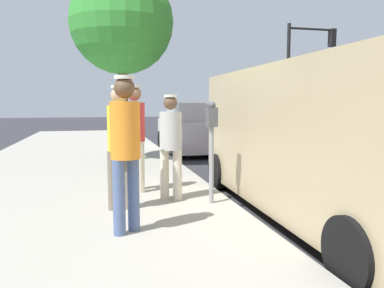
{
  "coord_description": "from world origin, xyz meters",
  "views": [
    {
      "loc": [
        2.97,
        5.4,
        1.65
      ],
      "look_at": [
        1.65,
        0.0,
        1.05
      ],
      "focal_mm": 35.78,
      "sensor_mm": 36.0,
      "label": 1
    }
  ],
  "objects_px": {
    "pedestrian_in_orange": "(125,143)",
    "traffic_light_corner": "(305,62)",
    "pedestrian_in_gray": "(171,140)",
    "pedestrian_in_red": "(135,131)",
    "parked_sedan_behind": "(195,129)",
    "pedestrian_in_yellow": "(120,139)",
    "street_tree": "(122,23)",
    "parked_van": "(324,138)",
    "parking_meter_near": "(212,135)"
  },
  "relations": [
    {
      "from": "pedestrian_in_red",
      "to": "parked_van",
      "type": "bearing_deg",
      "value": 147.71
    },
    {
      "from": "pedestrian_in_yellow",
      "to": "street_tree",
      "type": "height_order",
      "value": "street_tree"
    },
    {
      "from": "parked_van",
      "to": "parked_sedan_behind",
      "type": "height_order",
      "value": "parked_van"
    },
    {
      "from": "parked_sedan_behind",
      "to": "pedestrian_in_gray",
      "type": "bearing_deg",
      "value": 72.88
    },
    {
      "from": "traffic_light_corner",
      "to": "street_tree",
      "type": "xyz_separation_m",
      "value": [
        8.63,
        6.0,
        0.15
      ]
    },
    {
      "from": "traffic_light_corner",
      "to": "pedestrian_in_yellow",
      "type": "bearing_deg",
      "value": 50.06
    },
    {
      "from": "parking_meter_near",
      "to": "traffic_light_corner",
      "type": "relative_size",
      "value": 0.29
    },
    {
      "from": "pedestrian_in_red",
      "to": "traffic_light_corner",
      "type": "bearing_deg",
      "value": -131.91
    },
    {
      "from": "parked_sedan_behind",
      "to": "traffic_light_corner",
      "type": "height_order",
      "value": "traffic_light_corner"
    },
    {
      "from": "pedestrian_in_yellow",
      "to": "parked_sedan_behind",
      "type": "relative_size",
      "value": 0.39
    },
    {
      "from": "parking_meter_near",
      "to": "traffic_light_corner",
      "type": "distance_m",
      "value": 13.37
    },
    {
      "from": "pedestrian_in_yellow",
      "to": "pedestrian_in_orange",
      "type": "distance_m",
      "value": 1.0
    },
    {
      "from": "pedestrian_in_red",
      "to": "pedestrian_in_orange",
      "type": "relative_size",
      "value": 0.99
    },
    {
      "from": "pedestrian_in_orange",
      "to": "parking_meter_near",
      "type": "bearing_deg",
      "value": -142.34
    },
    {
      "from": "pedestrian_in_yellow",
      "to": "street_tree",
      "type": "bearing_deg",
      "value": -94.26
    },
    {
      "from": "pedestrian_in_gray",
      "to": "traffic_light_corner",
      "type": "height_order",
      "value": "traffic_light_corner"
    },
    {
      "from": "parked_sedan_behind",
      "to": "traffic_light_corner",
      "type": "xyz_separation_m",
      "value": [
        -6.11,
        -3.54,
        2.77
      ]
    },
    {
      "from": "parked_van",
      "to": "traffic_light_corner",
      "type": "xyz_separation_m",
      "value": [
        -6.15,
        -11.28,
        2.36
      ]
    },
    {
      "from": "pedestrian_in_red",
      "to": "pedestrian_in_orange",
      "type": "height_order",
      "value": "pedestrian_in_orange"
    },
    {
      "from": "pedestrian_in_yellow",
      "to": "pedestrian_in_orange",
      "type": "bearing_deg",
      "value": 90.48
    },
    {
      "from": "pedestrian_in_yellow",
      "to": "traffic_light_corner",
      "type": "relative_size",
      "value": 0.33
    },
    {
      "from": "pedestrian_in_red",
      "to": "pedestrian_in_orange",
      "type": "distance_m",
      "value": 2.08
    },
    {
      "from": "pedestrian_in_gray",
      "to": "traffic_light_corner",
      "type": "distance_m",
      "value": 13.41
    },
    {
      "from": "parked_van",
      "to": "street_tree",
      "type": "distance_m",
      "value": 6.35
    },
    {
      "from": "parked_van",
      "to": "pedestrian_in_gray",
      "type": "bearing_deg",
      "value": -24.77
    },
    {
      "from": "pedestrian_in_yellow",
      "to": "pedestrian_in_gray",
      "type": "distance_m",
      "value": 0.89
    },
    {
      "from": "parked_van",
      "to": "traffic_light_corner",
      "type": "distance_m",
      "value": 13.06
    },
    {
      "from": "pedestrian_in_gray",
      "to": "parked_van",
      "type": "xyz_separation_m",
      "value": [
        -2.05,
        0.94,
        0.08
      ]
    },
    {
      "from": "parking_meter_near",
      "to": "parked_sedan_behind",
      "type": "distance_m",
      "value": 7.34
    },
    {
      "from": "pedestrian_in_gray",
      "to": "pedestrian_in_yellow",
      "type": "bearing_deg",
      "value": 26.92
    },
    {
      "from": "pedestrian_in_red",
      "to": "street_tree",
      "type": "height_order",
      "value": "street_tree"
    },
    {
      "from": "parked_van",
      "to": "street_tree",
      "type": "xyz_separation_m",
      "value": [
        2.49,
        -5.27,
        2.51
      ]
    },
    {
      "from": "parked_sedan_behind",
      "to": "pedestrian_in_orange",
      "type": "bearing_deg",
      "value": 70.68
    },
    {
      "from": "pedestrian_in_orange",
      "to": "parked_sedan_behind",
      "type": "xyz_separation_m",
      "value": [
        -2.87,
        -8.19,
        -0.44
      ]
    },
    {
      "from": "pedestrian_in_yellow",
      "to": "pedestrian_in_gray",
      "type": "xyz_separation_m",
      "value": [
        -0.79,
        -0.4,
        -0.08
      ]
    },
    {
      "from": "parked_van",
      "to": "parked_sedan_behind",
      "type": "distance_m",
      "value": 7.74
    },
    {
      "from": "pedestrian_in_gray",
      "to": "pedestrian_in_red",
      "type": "distance_m",
      "value": 0.83
    },
    {
      "from": "pedestrian_in_yellow",
      "to": "traffic_light_corner",
      "type": "xyz_separation_m",
      "value": [
        -8.99,
        -10.73,
        2.37
      ]
    },
    {
      "from": "parking_meter_near",
      "to": "pedestrian_in_gray",
      "type": "bearing_deg",
      "value": -34.75
    },
    {
      "from": "street_tree",
      "to": "parking_meter_near",
      "type": "bearing_deg",
      "value": 101.82
    },
    {
      "from": "street_tree",
      "to": "parked_sedan_behind",
      "type": "bearing_deg",
      "value": -135.81
    },
    {
      "from": "parking_meter_near",
      "to": "pedestrian_in_orange",
      "type": "xyz_separation_m",
      "value": [
        1.33,
        1.03,
        0.01
      ]
    },
    {
      "from": "pedestrian_in_orange",
      "to": "traffic_light_corner",
      "type": "xyz_separation_m",
      "value": [
        -8.98,
        -11.74,
        2.32
      ]
    },
    {
      "from": "pedestrian_in_gray",
      "to": "street_tree",
      "type": "xyz_separation_m",
      "value": [
        0.44,
        -4.33,
        2.59
      ]
    },
    {
      "from": "pedestrian_in_orange",
      "to": "traffic_light_corner",
      "type": "relative_size",
      "value": 0.35
    },
    {
      "from": "parked_sedan_behind",
      "to": "traffic_light_corner",
      "type": "bearing_deg",
      "value": -149.87
    },
    {
      "from": "pedestrian_in_red",
      "to": "parking_meter_near",
      "type": "bearing_deg",
      "value": 134.95
    },
    {
      "from": "pedestrian_in_orange",
      "to": "parked_van",
      "type": "height_order",
      "value": "parked_van"
    },
    {
      "from": "traffic_light_corner",
      "to": "pedestrian_in_red",
      "type": "bearing_deg",
      "value": 48.09
    },
    {
      "from": "pedestrian_in_yellow",
      "to": "street_tree",
      "type": "relative_size",
      "value": 0.36
    }
  ]
}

